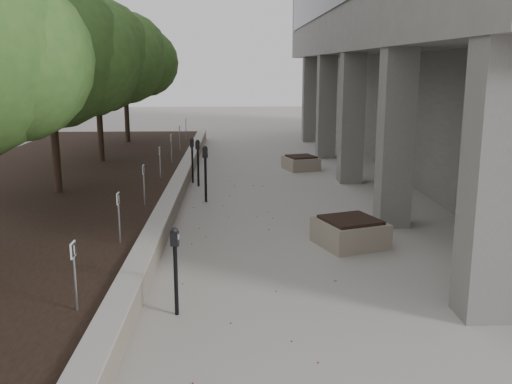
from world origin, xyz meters
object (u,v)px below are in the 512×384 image
object	(u,v)px
parking_meter_3	(206,174)
parking_meter_4	(198,163)
crabapple_tree_4	(97,80)
planter_front	(350,232)
parking_meter_2	(176,272)
planter_back	(301,163)
crabapple_tree_3	(51,86)
crabapple_tree_5	(125,77)
parking_meter_5	(192,160)

from	to	relation	value
parking_meter_3	parking_meter_4	xyz separation A→B (m)	(-0.33, 2.08, -0.05)
crabapple_tree_4	planter_front	distance (m)	11.35
parking_meter_2	planter_back	world-z (taller)	parking_meter_2
crabapple_tree_3	crabapple_tree_4	xyz separation A→B (m)	(0.00, 5.00, 0.00)
crabapple_tree_5	parking_meter_2	distance (m)	17.38
parking_meter_4	parking_meter_5	world-z (taller)	parking_meter_4
crabapple_tree_3	parking_meter_5	xyz separation A→B (m)	(3.25, 3.07, -2.41)
crabapple_tree_4	parking_meter_5	bearing A→B (deg)	-30.68
parking_meter_2	parking_meter_4	xyz separation A→B (m)	(-0.24, 9.30, 0.05)
parking_meter_2	parking_meter_3	size ratio (longest dim) A/B	0.88
crabapple_tree_3	planter_front	size ratio (longest dim) A/B	4.45
parking_meter_3	crabapple_tree_3	bearing A→B (deg)	-162.24
crabapple_tree_5	parking_meter_3	world-z (taller)	crabapple_tree_5
parking_meter_2	planter_front	bearing A→B (deg)	60.02
crabapple_tree_4	parking_meter_5	distance (m)	4.48
crabapple_tree_4	crabapple_tree_3	bearing A→B (deg)	-90.00
crabapple_tree_5	planter_front	size ratio (longest dim) A/B	4.45
crabapple_tree_3	planter_back	size ratio (longest dim) A/B	5.09
crabapple_tree_3	crabapple_tree_5	world-z (taller)	same
crabapple_tree_3	crabapple_tree_5	size ratio (longest dim) A/B	1.00
crabapple_tree_5	parking_meter_4	distance (m)	8.60
crabapple_tree_4	planter_back	distance (m)	7.49
planter_front	parking_meter_4	bearing A→B (deg)	119.88
parking_meter_2	parking_meter_5	world-z (taller)	parking_meter_5
planter_back	crabapple_tree_4	bearing A→B (deg)	-178.04
parking_meter_2	parking_meter_5	distance (m)	9.88
crabapple_tree_3	parking_meter_5	bearing A→B (deg)	43.39
crabapple_tree_5	planter_front	xyz separation A→B (m)	(6.93, -13.53, -2.83)
parking_meter_2	crabapple_tree_5	bearing A→B (deg)	117.07
parking_meter_5	planter_back	world-z (taller)	parking_meter_5
planter_front	planter_back	distance (m)	8.77
crabapple_tree_4	parking_meter_5	size ratio (longest dim) A/B	3.83
crabapple_tree_3	crabapple_tree_4	world-z (taller)	same
parking_meter_4	planter_front	xyz separation A→B (m)	(3.47, -6.03, -0.43)
crabapple_tree_5	planter_front	distance (m)	15.47
parking_meter_5	parking_meter_4	bearing A→B (deg)	-67.62
crabapple_tree_3	crabapple_tree_4	bearing A→B (deg)	90.00
crabapple_tree_4	parking_meter_3	distance (m)	6.40
crabapple_tree_5	parking_meter_2	size ratio (longest dim) A/B	4.05
crabapple_tree_4	planter_back	xyz separation A→B (m)	(6.91, 0.24, -2.87)
crabapple_tree_4	planter_back	size ratio (longest dim) A/B	5.09
crabapple_tree_3	parking_meter_2	world-z (taller)	crabapple_tree_3
parking_meter_2	planter_front	size ratio (longest dim) A/B	1.10
parking_meter_2	planter_front	xyz separation A→B (m)	(3.22, 3.27, -0.39)
crabapple_tree_4	parking_meter_4	xyz separation A→B (m)	(3.46, -2.50, -2.40)
crabapple_tree_4	parking_meter_3	world-z (taller)	crabapple_tree_4
crabapple_tree_4	parking_meter_2	world-z (taller)	crabapple_tree_4
parking_meter_3	parking_meter_5	distance (m)	2.71
crabapple_tree_5	parking_meter_5	world-z (taller)	crabapple_tree_5
parking_meter_4	parking_meter_5	distance (m)	0.61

